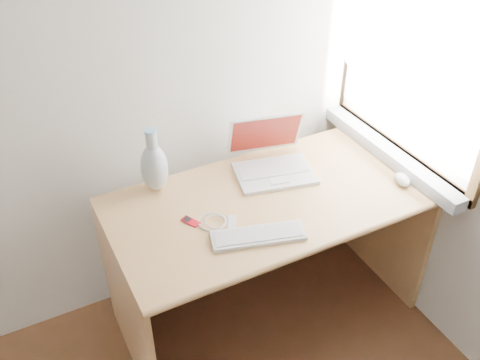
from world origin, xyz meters
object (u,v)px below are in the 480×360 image
external_keyboard (258,235)px  vase (154,166)px  desk (260,223)px  laptop (270,160)px

external_keyboard → vase: bearing=132.8°
external_keyboard → desk: bearing=74.9°
desk → laptop: size_ratio=3.55×
desk → vase: 0.58m
vase → desk: bearing=-25.5°
vase → external_keyboard: bearing=-63.1°
desk → external_keyboard: external_keyboard is taller
external_keyboard → vase: (-0.25, 0.49, 0.11)m
laptop → external_keyboard: bearing=-112.5°
external_keyboard → vase: size_ratio=1.28×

